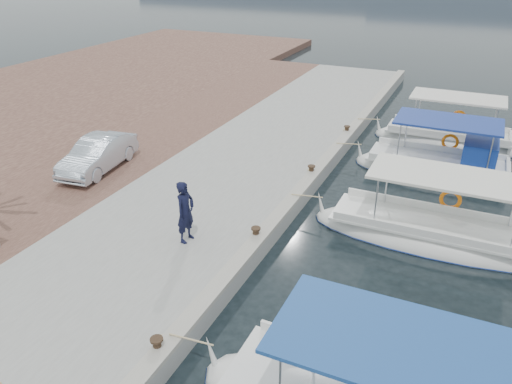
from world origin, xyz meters
TOP-DOWN VIEW (x-y plane):
  - ground at (0.00, 0.00)m, footprint 400.00×400.00m
  - concrete_quay at (-3.00, 5.00)m, footprint 6.00×40.00m
  - quay_curb at (-0.22, 5.00)m, footprint 0.44×40.00m
  - cobblestone_strip at (-8.00, 5.00)m, footprint 4.00×40.00m
  - fishing_caique_c at (4.33, 4.31)m, footprint 7.49×2.24m
  - fishing_caique_d at (3.93, 9.64)m, footprint 6.48×2.44m
  - fishing_caique_e at (3.89, 13.30)m, footprint 6.60×2.22m
  - mooring_bollards at (-0.35, 1.50)m, footprint 0.28×20.28m
  - fisherman at (-2.10, 0.55)m, footprint 0.49×0.70m
  - parked_car at (-7.82, 3.54)m, footprint 1.74×3.87m

SIDE VIEW (x-z plane):
  - ground at x=0.00m, z-range 0.00..0.00m
  - fishing_caique_c at x=4.33m, z-range -1.29..1.54m
  - fishing_caique_e at x=3.89m, z-range -1.29..1.54m
  - fishing_caique_d at x=3.93m, z-range -1.22..1.61m
  - concrete_quay at x=-3.00m, z-range 0.00..0.50m
  - cobblestone_strip at x=-8.00m, z-range 0.00..0.50m
  - quay_curb at x=-0.22m, z-range 0.50..0.62m
  - mooring_bollards at x=-0.35m, z-range 0.53..0.86m
  - parked_car at x=-7.82m, z-range 0.50..1.73m
  - fisherman at x=-2.10m, z-range 0.50..2.34m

